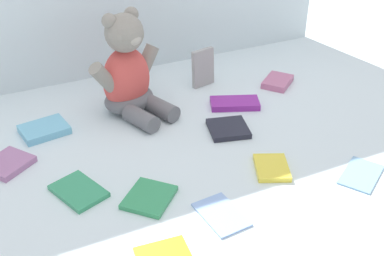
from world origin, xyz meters
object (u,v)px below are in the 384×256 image
Objects in this scene: book_case_1 at (79,191)px; book_case_11 at (164,255)px; book_case_7 at (361,174)px; book_case_2 at (44,130)px; book_case_3 at (149,197)px; book_case_10 at (8,164)px; teddy_bear at (128,76)px; book_case_8 at (203,68)px; book_case_9 at (228,129)px; book_case_6 at (272,168)px; book_case_4 at (278,82)px; book_case_5 at (221,214)px; book_case_0 at (235,103)px.

book_case_11 is (0.10, -0.25, -0.00)m from book_case_1.
book_case_11 reaches higher than book_case_7.
book_case_2 is (-0.02, 0.28, 0.00)m from book_case_1.
book_case_10 is at bearing -178.84° from book_case_3.
teddy_bear is 2.47× the size of book_case_8.
book_case_9 reaches higher than book_case_11.
book_case_4 is at bearing -101.69° from book_case_6.
book_case_2 is at bearing 49.81° from book_case_4.
book_case_5 is 1.18× the size of book_case_9.
book_case_0 is at bearing 143.09° from book_case_11.
book_case_9 is (0.19, -0.22, -0.10)m from teddy_bear.
book_case_2 is 0.55m from book_case_11.
book_case_2 is at bearing 163.91° from teddy_bear.
book_case_0 is at bearing 52.25° from book_case_5.
book_case_3 is 1.07× the size of book_case_6.
book_case_6 is 0.86× the size of book_case_8.
book_case_4 reaches higher than book_case_11.
teddy_bear is 0.51m from book_case_5.
book_case_3 is 0.33m from book_case_9.
book_case_2 reaches higher than book_case_1.
book_case_5 is 0.35m from book_case_7.
teddy_bear is at bearing -147.28° from book_case_1.
teddy_bear is at bearing 122.24° from book_case_3.
book_case_4 is at bearing -37.11° from book_case_8.
book_case_7 is (0.38, -0.52, -0.10)m from teddy_bear.
book_case_10 is (-0.11, -0.11, -0.00)m from book_case_2.
book_case_1 is (-0.23, -0.30, -0.10)m from teddy_bear.
teddy_bear is 2.08× the size of book_case_0.
book_case_8 reaches higher than book_case_5.
book_case_6 is at bearing 106.40° from book_case_4.
book_case_10 reaches higher than book_case_6.
book_case_0 is 1.39× the size of book_case_6.
book_case_2 is 0.71m from book_case_4.
book_case_11 is at bearing -119.48° from book_case_9.
book_case_8 is (-0.21, 0.10, 0.05)m from book_case_4.
book_case_6 reaches higher than book_case_11.
book_case_2 is 0.16m from book_case_10.
teddy_bear is 2.46× the size of book_case_2.
book_case_6 is at bearing -108.60° from book_case_8.
book_case_6 is (0.43, -0.11, 0.00)m from book_case_1.
book_case_1 is 0.27m from book_case_11.
book_case_0 is at bearing -122.91° from book_case_10.
book_case_11 is at bearing -56.07° from book_case_3.
book_case_4 is (0.46, -0.04, -0.10)m from teddy_bear.
book_case_10 is (-0.37, 0.37, 0.00)m from book_case_5.
book_case_7 is 1.23× the size of book_case_9.
book_case_4 reaches higher than book_case_1.
book_case_3 is at bearing -137.17° from book_case_7.
book_case_1 is 0.16m from book_case_3.
book_case_3 is (-0.37, -0.28, -0.00)m from book_case_0.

